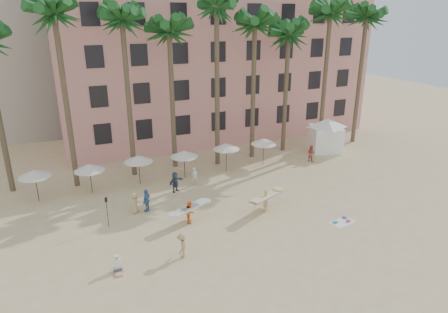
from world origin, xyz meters
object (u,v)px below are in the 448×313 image
at_px(cabana, 326,132).
at_px(carrier_white, 190,211).
at_px(pink_hotel, 211,65).
at_px(carrier_yellow, 266,199).

bearing_deg(cabana, carrier_white, -153.79).
bearing_deg(carrier_white, pink_hotel, 64.52).
bearing_deg(carrier_white, cabana, 26.21).
bearing_deg(pink_hotel, carrier_yellow, -101.51).
bearing_deg(pink_hotel, cabana, -56.69).
distance_m(carrier_yellow, carrier_white, 5.73).
xyz_separation_m(carrier_yellow, carrier_white, (-5.68, 0.71, -0.12)).
distance_m(pink_hotel, carrier_white, 24.69).
bearing_deg(pink_hotel, carrier_white, -115.48).
relative_size(pink_hotel, carrier_yellow, 10.53).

